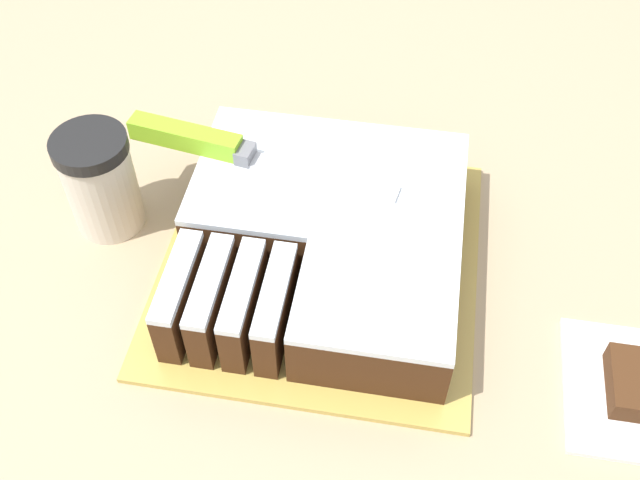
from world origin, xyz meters
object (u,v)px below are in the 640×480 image
(cake_board, at_px, (320,264))
(cake, at_px, (326,236))
(coffee_cup, at_px, (100,182))
(knife, at_px, (209,144))

(cake_board, xyz_separation_m, cake, (0.01, 0.01, 0.04))
(cake, relative_size, coffee_cup, 2.44)
(coffee_cup, bearing_deg, cake, -4.53)
(cake_board, xyz_separation_m, coffee_cup, (-0.23, 0.02, 0.06))
(cake_board, distance_m, knife, 0.17)
(cake_board, bearing_deg, knife, 150.71)
(cake, height_order, knife, knife)
(cake, relative_size, knife, 0.98)
(knife, distance_m, coffee_cup, 0.12)
(cake, bearing_deg, knife, 153.67)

